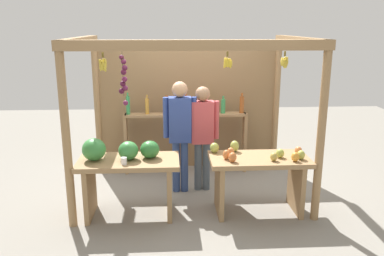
{
  "coord_description": "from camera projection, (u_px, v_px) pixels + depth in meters",
  "views": [
    {
      "loc": [
        -0.3,
        -5.53,
        2.4
      ],
      "look_at": [
        0.0,
        -0.21,
        1.01
      ],
      "focal_mm": 37.04,
      "sensor_mm": 36.0,
      "label": 1
    }
  ],
  "objects": [
    {
      "name": "ground_plane",
      "position": [
        191.0,
        189.0,
        5.97
      ],
      "size": [
        12.0,
        12.0,
        0.0
      ],
      "primitive_type": "plane",
      "color": "gray",
      "rests_on": "ground"
    },
    {
      "name": "market_stall",
      "position": [
        189.0,
        97.0,
        6.08
      ],
      "size": [
        3.15,
        2.17,
        2.24
      ],
      "color": "#99754C",
      "rests_on": "ground"
    },
    {
      "name": "fruit_counter_left",
      "position": [
        125.0,
        167.0,
        5.01
      ],
      "size": [
        1.27,
        0.64,
        1.04
      ],
      "color": "#99754C",
      "rests_on": "ground"
    },
    {
      "name": "fruit_counter_right",
      "position": [
        258.0,
        171.0,
        5.13
      ],
      "size": [
        1.27,
        0.64,
        0.91
      ],
      "color": "#99754C",
      "rests_on": "ground"
    },
    {
      "name": "bottle_shelf_unit",
      "position": [
        187.0,
        125.0,
        6.51
      ],
      "size": [
        2.02,
        0.22,
        1.35
      ],
      "color": "#99754C",
      "rests_on": "ground"
    },
    {
      "name": "vendor_man",
      "position": [
        180.0,
        127.0,
        5.67
      ],
      "size": [
        0.48,
        0.22,
        1.64
      ],
      "rotation": [
        0.0,
        0.0,
        -0.0
      ],
      "color": "navy",
      "rests_on": "ground"
    },
    {
      "name": "vendor_woman",
      "position": [
        202.0,
        129.0,
        5.74
      ],
      "size": [
        0.48,
        0.21,
        1.56
      ],
      "rotation": [
        0.0,
        0.0,
        -0.08
      ],
      "color": "#4C5865",
      "rests_on": "ground"
    }
  ]
}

